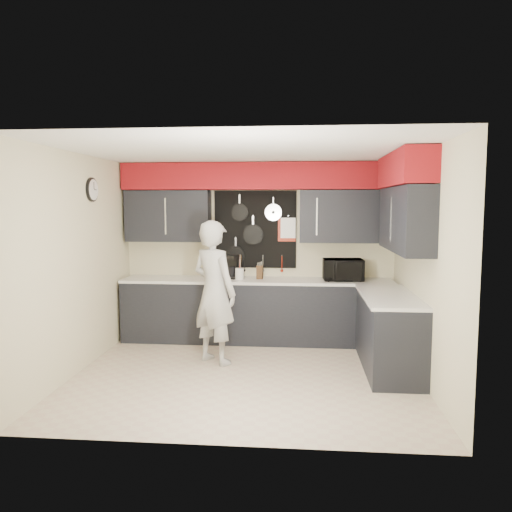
# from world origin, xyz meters

# --- Properties ---
(ground) EXTENTS (4.00, 4.00, 0.00)m
(ground) POSITION_xyz_m (0.00, 0.00, 0.00)
(ground) COLOR #C2B296
(ground) RESTS_ON ground
(back_wall_assembly) EXTENTS (4.00, 0.36, 2.60)m
(back_wall_assembly) POSITION_xyz_m (0.01, 1.60, 2.01)
(back_wall_assembly) COLOR beige
(back_wall_assembly) RESTS_ON ground
(right_wall_assembly) EXTENTS (0.36, 3.50, 2.60)m
(right_wall_assembly) POSITION_xyz_m (1.85, 0.26, 1.94)
(right_wall_assembly) COLOR beige
(right_wall_assembly) RESTS_ON ground
(left_wall_assembly) EXTENTS (0.05, 3.50, 2.60)m
(left_wall_assembly) POSITION_xyz_m (-1.99, 0.02, 1.33)
(left_wall_assembly) COLOR beige
(left_wall_assembly) RESTS_ON ground
(base_cabinets) EXTENTS (3.95, 2.20, 0.92)m
(base_cabinets) POSITION_xyz_m (0.49, 1.13, 0.46)
(base_cabinets) COLOR black
(base_cabinets) RESTS_ON ground
(microwave) EXTENTS (0.57, 0.41, 0.30)m
(microwave) POSITION_xyz_m (1.23, 1.43, 1.07)
(microwave) COLOR black
(microwave) RESTS_ON base_cabinets
(knife_block) EXTENTS (0.09, 0.09, 0.19)m
(knife_block) POSITION_xyz_m (0.04, 1.46, 1.02)
(knife_block) COLOR #382312
(knife_block) RESTS_ON base_cabinets
(utensil_crock) EXTENTS (0.13, 0.13, 0.16)m
(utensil_crock) POSITION_xyz_m (-0.25, 1.42, 1.00)
(utensil_crock) COLOR white
(utensil_crock) RESTS_ON base_cabinets
(coffee_maker) EXTENTS (0.25, 0.28, 0.34)m
(coffee_maker) POSITION_xyz_m (-0.37, 1.52, 1.10)
(coffee_maker) COLOR black
(coffee_maker) RESTS_ON base_cabinets
(person) EXTENTS (0.79, 0.73, 1.80)m
(person) POSITION_xyz_m (-0.45, 0.43, 0.90)
(person) COLOR #B0B0AD
(person) RESTS_ON ground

